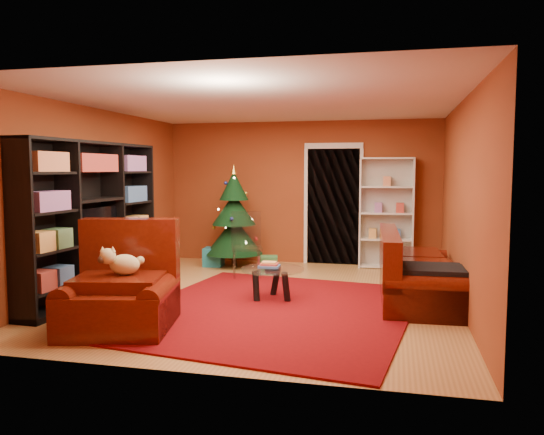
% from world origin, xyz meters
% --- Properties ---
extents(floor, '(5.00, 5.50, 0.05)m').
position_xyz_m(floor, '(0.00, 0.00, -0.03)').
color(floor, '#AD773D').
rests_on(floor, ground).
extents(ceiling, '(5.00, 5.50, 0.05)m').
position_xyz_m(ceiling, '(0.00, 0.00, 2.62)').
color(ceiling, silver).
rests_on(ceiling, wall_back).
extents(wall_back, '(5.00, 0.05, 2.60)m').
position_xyz_m(wall_back, '(0.00, 2.77, 1.30)').
color(wall_back, brown).
rests_on(wall_back, ground).
extents(wall_left, '(0.05, 5.50, 2.60)m').
position_xyz_m(wall_left, '(-2.52, 0.00, 1.30)').
color(wall_left, brown).
rests_on(wall_left, ground).
extents(wall_right, '(0.05, 5.50, 2.60)m').
position_xyz_m(wall_right, '(2.52, 0.00, 1.30)').
color(wall_right, brown).
rests_on(wall_right, ground).
extents(doorway, '(1.06, 0.60, 2.16)m').
position_xyz_m(doorway, '(0.60, 2.73, 1.05)').
color(doorway, black).
rests_on(doorway, floor).
extents(rug, '(3.71, 4.17, 0.02)m').
position_xyz_m(rug, '(0.26, -0.64, 0.01)').
color(rug, '#6C070A').
rests_on(rug, floor).
extents(media_unit, '(0.54, 2.75, 2.10)m').
position_xyz_m(media_unit, '(-2.27, -0.52, 1.05)').
color(media_unit, black).
rests_on(media_unit, floor).
extents(christmas_tree, '(1.33, 1.33, 1.82)m').
position_xyz_m(christmas_tree, '(-1.10, 2.14, 0.88)').
color(christmas_tree, black).
rests_on(christmas_tree, floor).
extents(gift_box_teal, '(0.36, 0.36, 0.33)m').
position_xyz_m(gift_box_teal, '(-1.45, 2.04, 0.17)').
color(gift_box_teal, '#177188').
rests_on(gift_box_teal, floor).
extents(gift_box_green, '(0.35, 0.35, 0.29)m').
position_xyz_m(gift_box_green, '(-0.34, 1.62, 0.14)').
color(gift_box_green, '#286833').
rests_on(gift_box_green, floor).
extents(gift_box_red, '(0.21, 0.21, 0.21)m').
position_xyz_m(gift_box_red, '(-0.50, 2.04, 0.10)').
color(gift_box_red, maroon).
rests_on(gift_box_red, floor).
extents(white_bookshelf, '(0.93, 0.35, 1.98)m').
position_xyz_m(white_bookshelf, '(1.55, 2.57, 0.96)').
color(white_bookshelf, white).
rests_on(white_bookshelf, floor).
extents(armchair, '(1.43, 1.43, 0.95)m').
position_xyz_m(armchair, '(-1.18, -1.77, 0.47)').
color(armchair, '#450F07').
rests_on(armchair, rug).
extents(dog, '(0.45, 0.37, 0.31)m').
position_xyz_m(dog, '(-1.15, -1.71, 0.70)').
color(dog, beige).
rests_on(dog, armchair).
extents(sofa, '(1.07, 2.21, 0.93)m').
position_xyz_m(sofa, '(2.02, 0.26, 0.47)').
color(sofa, '#450F07').
rests_on(sofa, rug).
extents(coffee_table, '(0.87, 0.87, 0.52)m').
position_xyz_m(coffee_table, '(0.13, -0.15, 0.22)').
color(coffee_table, gray).
rests_on(coffee_table, rug).
extents(acrylic_chair, '(0.63, 0.65, 0.95)m').
position_xyz_m(acrylic_chair, '(-0.60, 1.21, 0.47)').
color(acrylic_chair, '#66605B').
rests_on(acrylic_chair, rug).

